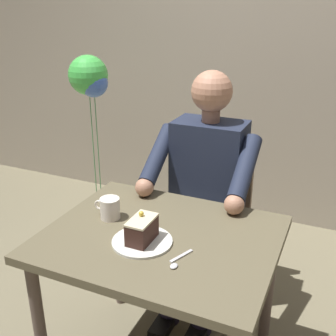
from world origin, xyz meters
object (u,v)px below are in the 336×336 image
chair (212,208)px  dessert_spoon (177,261)px  seated_person (203,193)px  balloon_display (91,97)px  coffee_cup (110,208)px  cake_slice (142,230)px  dining_table (161,254)px

chair → dessert_spoon: bearing=99.3°
seated_person → balloon_display: size_ratio=1.01×
coffee_cup → cake_slice: bearing=151.3°
dining_table → seated_person: seated_person is taller
dining_table → dessert_spoon: bearing=132.7°
chair → cake_slice: (0.04, 0.77, 0.26)m
chair → seated_person: (-0.00, 0.17, 0.16)m
dining_table → balloon_display: (0.92, -0.92, 0.39)m
dining_table → dessert_spoon: 0.22m
chair → balloon_display: bearing=-14.2°
dining_table → cake_slice: bearing=63.8°
cake_slice → dining_table: bearing=-116.2°
dining_table → chair: 0.69m
coffee_cup → dessert_spoon: (-0.39, 0.18, -0.04)m
dessert_spoon → balloon_display: bearing=-45.2°
coffee_cup → balloon_display: 1.13m
dining_table → seated_person: bearing=-90.0°
coffee_cup → dessert_spoon: coffee_cup is taller
dining_table → coffee_cup: 0.30m
dining_table → coffee_cup: size_ratio=7.67×
cake_slice → balloon_display: balloon_display is taller
chair → seated_person: bearing=90.0°
dining_table → chair: chair is taller
seated_person → cake_slice: bearing=86.1°
chair → coffee_cup: chair is taller
chair → coffee_cup: size_ratio=7.56×
seated_person → cake_slice: (0.04, 0.60, 0.10)m
cake_slice → chair: bearing=-93.0°
chair → coffee_cup: (0.26, 0.65, 0.25)m
chair → cake_slice: chair is taller
seated_person → coffee_cup: (0.26, 0.48, 0.09)m
chair → balloon_display: 1.08m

